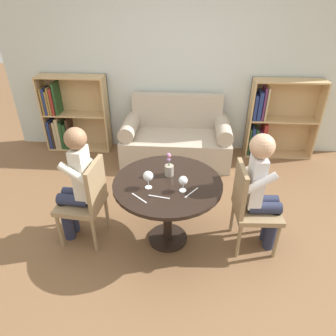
% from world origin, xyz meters
% --- Properties ---
extents(ground_plane, '(16.00, 16.00, 0.00)m').
position_xyz_m(ground_plane, '(0.00, 0.00, 0.00)').
color(ground_plane, brown).
extents(back_wall, '(5.20, 0.05, 2.70)m').
position_xyz_m(back_wall, '(0.00, 2.15, 1.35)').
color(back_wall, silver).
rests_on(back_wall, ground_plane).
extents(round_table, '(1.02, 1.02, 0.71)m').
position_xyz_m(round_table, '(0.00, 0.00, 0.59)').
color(round_table, black).
rests_on(round_table, ground_plane).
extents(couch, '(1.56, 0.80, 0.92)m').
position_xyz_m(couch, '(0.00, 1.73, 0.31)').
color(couch, '#B7A893').
rests_on(couch, ground_plane).
extents(bookshelf_left, '(1.00, 0.28, 1.16)m').
position_xyz_m(bookshelf_left, '(-1.70, 1.99, 0.52)').
color(bookshelf_left, tan).
rests_on(bookshelf_left, ground_plane).
extents(bookshelf_right, '(1.00, 0.28, 1.16)m').
position_xyz_m(bookshelf_right, '(1.43, 2.00, 0.54)').
color(bookshelf_right, tan).
rests_on(bookshelf_right, ground_plane).
extents(chair_left, '(0.46, 0.46, 0.90)m').
position_xyz_m(chair_left, '(-0.78, -0.02, 0.49)').
color(chair_left, '#937A56').
rests_on(chair_left, ground_plane).
extents(chair_right, '(0.44, 0.44, 0.90)m').
position_xyz_m(chair_right, '(0.78, -0.00, 0.49)').
color(chair_right, '#937A56').
rests_on(chair_right, ground_plane).
extents(person_left, '(0.44, 0.37, 1.24)m').
position_xyz_m(person_left, '(-0.87, -0.01, 0.65)').
color(person_left, '#282D47').
rests_on(person_left, ground_plane).
extents(person_right, '(0.43, 0.35, 1.22)m').
position_xyz_m(person_right, '(0.87, 0.01, 0.67)').
color(person_right, '#282D47').
rests_on(person_right, ground_plane).
extents(wine_glass_left, '(0.09, 0.09, 0.17)m').
position_xyz_m(wine_glass_left, '(-0.16, -0.10, 0.83)').
color(wine_glass_left, white).
rests_on(wine_glass_left, round_table).
extents(wine_glass_right, '(0.08, 0.08, 0.15)m').
position_xyz_m(wine_glass_right, '(0.14, -0.13, 0.82)').
color(wine_glass_right, white).
rests_on(wine_glass_right, round_table).
extents(flower_vase, '(0.09, 0.09, 0.23)m').
position_xyz_m(flower_vase, '(0.01, 0.12, 0.79)').
color(flower_vase, '#9E9384').
rests_on(flower_vase, round_table).
extents(knife_left_setting, '(0.19, 0.05, 0.00)m').
position_xyz_m(knife_left_setting, '(-0.06, -0.24, 0.72)').
color(knife_left_setting, silver).
rests_on(knife_left_setting, round_table).
extents(fork_left_setting, '(0.15, 0.13, 0.00)m').
position_xyz_m(fork_left_setting, '(-0.22, -0.26, 0.72)').
color(fork_left_setting, silver).
rests_on(fork_left_setting, round_table).
extents(knife_right_setting, '(0.12, 0.16, 0.00)m').
position_xyz_m(knife_right_setting, '(0.22, -0.15, 0.72)').
color(knife_right_setting, silver).
rests_on(knife_right_setting, round_table).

